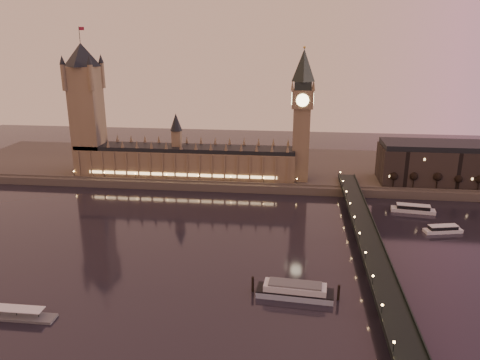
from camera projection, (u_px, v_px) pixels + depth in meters
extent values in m
plane|color=black|center=(206.00, 248.00, 270.14)|extent=(700.00, 700.00, 0.00)
cube|color=#423D35|center=(272.00, 168.00, 422.44)|extent=(560.00, 130.00, 6.00)
cube|color=brown|center=(185.00, 163.00, 384.25)|extent=(180.00, 26.00, 22.00)
cube|color=black|center=(184.00, 148.00, 380.50)|extent=(180.00, 22.00, 3.20)
cube|color=#FFCC7F|center=(181.00, 175.00, 373.23)|extent=(153.00, 0.25, 2.20)
cube|color=brown|center=(88.00, 121.00, 383.25)|extent=(22.00, 22.00, 88.00)
cone|color=black|center=(81.00, 55.00, 367.50)|extent=(31.68, 31.68, 18.00)
cylinder|color=black|center=(79.00, 35.00, 363.04)|extent=(0.44, 0.44, 12.00)
cube|color=maroon|center=(82.00, 29.00, 361.46)|extent=(4.00, 0.15, 2.50)
cube|color=brown|center=(301.00, 145.00, 368.55)|extent=(13.00, 13.00, 58.00)
cube|color=brown|center=(302.00, 99.00, 357.85)|extent=(16.00, 16.00, 14.00)
cylinder|color=#FFEAA5|center=(303.00, 100.00, 350.09)|extent=(9.60, 0.35, 9.60)
cylinder|color=#FFEAA5|center=(292.00, 99.00, 358.75)|extent=(0.35, 9.60, 9.60)
cube|color=black|center=(303.00, 86.00, 354.88)|extent=(13.00, 13.00, 6.00)
cone|color=black|center=(304.00, 65.00, 350.42)|extent=(17.68, 17.68, 24.00)
sphere|color=gold|center=(305.00, 47.00, 346.56)|extent=(2.00, 2.00, 2.00)
cube|color=black|center=(370.00, 243.00, 257.63)|extent=(13.00, 260.00, 2.00)
cube|color=black|center=(358.00, 240.00, 257.88)|extent=(0.60, 260.00, 1.00)
cube|color=black|center=(382.00, 241.00, 256.49)|extent=(0.60, 260.00, 1.00)
cube|color=black|center=(452.00, 166.00, 365.71)|extent=(110.00, 36.00, 28.00)
cube|color=black|center=(454.00, 146.00, 360.95)|extent=(108.00, 34.00, 4.00)
cylinder|color=black|center=(391.00, 183.00, 356.98)|extent=(0.70, 0.70, 7.95)
sphere|color=black|center=(391.00, 177.00, 355.75)|extent=(5.30, 5.30, 5.30)
cylinder|color=black|center=(413.00, 183.00, 355.19)|extent=(0.70, 0.70, 7.95)
sphere|color=black|center=(413.00, 178.00, 353.96)|extent=(5.30, 5.30, 5.30)
cylinder|color=black|center=(435.00, 184.00, 353.40)|extent=(0.70, 0.70, 7.95)
sphere|color=black|center=(436.00, 179.00, 352.17)|extent=(5.30, 5.30, 5.30)
cylinder|color=black|center=(457.00, 185.00, 351.61)|extent=(0.70, 0.70, 7.95)
sphere|color=black|center=(458.00, 180.00, 350.38)|extent=(5.30, 5.30, 5.30)
cylinder|color=black|center=(480.00, 186.00, 349.82)|extent=(0.70, 0.70, 7.95)
cube|color=silver|center=(413.00, 210.00, 324.80)|extent=(29.91, 10.92, 2.47)
cube|color=black|center=(413.00, 207.00, 324.06)|extent=(22.20, 8.66, 2.47)
cube|color=silver|center=(414.00, 205.00, 323.63)|extent=(22.82, 9.02, 0.45)
cube|color=silver|center=(443.00, 231.00, 291.38)|extent=(24.45, 11.54, 2.17)
cube|color=black|center=(443.00, 227.00, 290.74)|extent=(18.21, 9.04, 2.17)
cube|color=silver|center=(443.00, 226.00, 290.36)|extent=(18.73, 9.39, 0.39)
cube|color=#9BAEC6|center=(295.00, 294.00, 219.63)|extent=(36.51, 12.85, 2.91)
cube|color=black|center=(295.00, 291.00, 219.12)|extent=(36.51, 12.85, 0.56)
cube|color=silver|center=(295.00, 287.00, 218.60)|extent=(29.73, 11.21, 2.91)
cube|color=#595B5E|center=(295.00, 284.00, 218.05)|extent=(25.17, 9.74, 0.78)
cylinder|color=black|center=(253.00, 284.00, 223.59)|extent=(1.23, 1.23, 7.61)
cylinder|color=black|center=(339.00, 293.00, 216.18)|extent=(1.23, 1.23, 7.61)
cube|color=#595B5E|center=(8.00, 316.00, 203.91)|extent=(42.46, 7.08, 1.21)
cube|color=silver|center=(5.00, 308.00, 202.83)|extent=(34.37, 6.07, 0.30)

